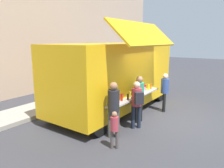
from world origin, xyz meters
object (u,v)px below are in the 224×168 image
object	(u,v)px
trash_bin	(120,78)
customer_extra_browsing	(165,89)
child_near_queue	(115,127)
customer_mid_with_backpack	(137,100)
food_truck_main	(115,74)
customer_front_ordering	(139,95)
customer_rear_waiting	(114,105)

from	to	relation	value
trash_bin	customer_extra_browsing	xyz separation A→B (m)	(-3.10, -4.13, 0.44)
child_near_queue	trash_bin	bearing A→B (deg)	-2.42
trash_bin	customer_mid_with_backpack	distance (m)	6.73
food_truck_main	customer_front_ordering	distance (m)	1.74
customer_front_ordering	customer_rear_waiting	size ratio (longest dim) A/B	0.98
food_truck_main	customer_mid_with_backpack	xyz separation A→B (m)	(-1.29, -1.71, -0.56)
customer_front_ordering	customer_mid_with_backpack	distance (m)	0.61
trash_bin	customer_front_ordering	xyz separation A→B (m)	(-4.80, -3.81, 0.49)
customer_front_ordering	child_near_queue	bearing A→B (deg)	110.72
customer_rear_waiting	customer_extra_browsing	distance (m)	3.28
customer_mid_with_backpack	customer_extra_browsing	bearing A→B (deg)	-48.74
customer_front_ordering	food_truck_main	bearing A→B (deg)	-15.25
customer_mid_with_backpack	child_near_queue	size ratio (longest dim) A/B	1.51
trash_bin	customer_front_ordering	size ratio (longest dim) A/B	0.61
food_truck_main	customer_front_ordering	size ratio (longest dim) A/B	3.66
customer_front_ordering	child_near_queue	world-z (taller)	customer_front_ordering
customer_extra_browsing	child_near_queue	bearing A→B (deg)	68.78
customer_extra_browsing	child_near_queue	distance (m)	3.83
customer_mid_with_backpack	customer_rear_waiting	bearing A→B (deg)	118.92
customer_mid_with_backpack	child_near_queue	distance (m)	1.60
customer_front_ordering	customer_rear_waiting	world-z (taller)	customer_rear_waiting
customer_front_ordering	customer_mid_with_backpack	world-z (taller)	customer_front_ordering
food_truck_main	child_near_queue	size ratio (longest dim) A/B	5.81
trash_bin	customer_mid_with_backpack	bearing A→B (deg)	-143.08
food_truck_main	customer_front_ordering	bearing A→B (deg)	-115.52
trash_bin	customer_front_ordering	world-z (taller)	customer_front_ordering
customer_front_ordering	customer_mid_with_backpack	size ratio (longest dim) A/B	1.05
food_truck_main	child_near_queue	distance (m)	3.52
customer_front_ordering	child_near_queue	xyz separation A→B (m)	(-2.12, -0.38, -0.37)
customer_mid_with_backpack	trash_bin	bearing A→B (deg)	-9.43
customer_mid_with_backpack	customer_rear_waiting	world-z (taller)	customer_rear_waiting
customer_front_ordering	customer_rear_waiting	distance (m)	1.56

